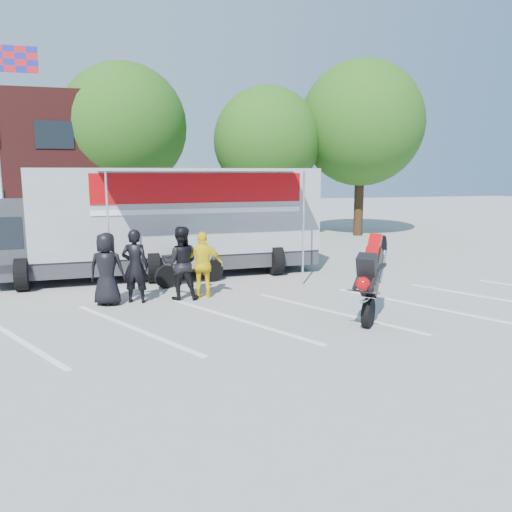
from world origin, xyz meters
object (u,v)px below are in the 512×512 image
tree_left (124,127)px  spectator_leather_c (181,263)px  tree_right (361,124)px  stunt_bike_rider (375,319)px  tree_mid (267,141)px  spectator_hivis (203,265)px  spectator_leather_b (135,266)px  transporter_truck (166,275)px  flagpole (3,125)px  spectator_leather_a (107,269)px  parked_motorcycle (190,285)px

tree_left → spectator_leather_c: 13.56m
tree_right → stunt_bike_rider: bearing=-115.2°
tree_mid → spectator_hivis: size_ratio=4.22×
tree_left → spectator_leather_b: 13.54m
transporter_truck → spectator_leather_c: spectator_leather_c is taller
tree_mid → spectator_hivis: tree_mid is taller
flagpole → stunt_bike_rider: flagpole is taller
spectator_leather_b → spectator_leather_c: (1.19, 0.02, 0.02)m
stunt_bike_rider → spectator_hivis: spectator_hivis is taller
tree_mid → transporter_truck: (-6.00, -8.35, -4.94)m
flagpole → spectator_leather_c: (5.38, -6.72, -4.06)m
tree_mid → spectator_hivis: 13.47m
tree_left → tree_mid: tree_left is taller
spectator_leather_c → tree_mid: bearing=-108.4°
tree_left → tree_right: (12.00, -1.50, 0.31)m
stunt_bike_rider → tree_left: bearing=150.2°
spectator_leather_b → tree_left: bearing=-71.3°
stunt_bike_rider → spectator_leather_a: (-6.06, 2.97, 0.94)m
tree_left → tree_right: bearing=-7.1°
tree_right → tree_mid: bearing=174.3°
flagpole → parked_motorcycle: size_ratio=3.47×
flagpole → transporter_truck: flagpole is taller
transporter_truck → stunt_bike_rider: transporter_truck is taller
spectator_leather_a → spectator_hivis: bearing=-160.4°
spectator_leather_c → parked_motorcycle: bearing=-97.4°
spectator_leather_c → spectator_hivis: size_ratio=1.09×
tree_left → spectator_hivis: (1.74, -12.72, -4.66)m
spectator_leather_b → spectator_hivis: size_ratio=1.07×
transporter_truck → parked_motorcycle: size_ratio=4.80×
spectator_leather_a → transporter_truck: bearing=-99.4°
spectator_leather_a → parked_motorcycle: bearing=-125.5°
tree_right → spectator_leather_c: bearing=-134.1°
flagpole → spectator_leather_b: 8.92m
tree_mid → parked_motorcycle: (-5.40, -10.04, -4.94)m
transporter_truck → spectator_hivis: bearing=-79.6°
transporter_truck → spectator_leather_b: spectator_leather_b is taller
spectator_hivis → parked_motorcycle: bearing=-75.8°
spectator_leather_c → spectator_hivis: 0.61m
tree_mid → spectator_leather_b: 14.26m
transporter_truck → tree_mid: bearing=52.4°
flagpole → stunt_bike_rider: 14.56m
tree_mid → stunt_bike_rider: 15.67m
tree_right → stunt_bike_rider: size_ratio=4.13×
tree_mid → spectator_leather_a: size_ratio=4.07×
transporter_truck → spectator_leather_a: spectator_leather_a is taller
tree_right → spectator_leather_b: size_ratio=4.69×
spectator_leather_c → transporter_truck: bearing=-79.7°
tree_right → spectator_leather_b: (-12.06, -11.24, -4.90)m
tree_right → spectator_leather_b: bearing=-137.0°
tree_left → tree_mid: size_ratio=1.13×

